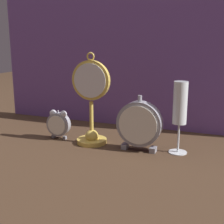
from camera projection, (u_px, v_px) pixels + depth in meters
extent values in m
plane|color=#422D1E|center=(104.00, 149.00, 1.08)|extent=(4.00, 4.00, 0.00)
cube|color=#6B478E|center=(134.00, 38.00, 1.29)|extent=(1.25, 0.01, 0.75)
cylinder|color=gold|center=(92.00, 141.00, 1.14)|extent=(0.11, 0.11, 0.02)
sphere|color=gold|center=(92.00, 136.00, 1.14)|extent=(0.05, 0.05, 0.05)
cylinder|color=gold|center=(92.00, 120.00, 1.13)|extent=(0.01, 0.01, 0.14)
cylinder|color=gold|center=(91.00, 80.00, 1.09)|extent=(0.14, 0.02, 0.14)
cylinder|color=silver|center=(90.00, 81.00, 1.08)|extent=(0.12, 0.00, 0.12)
torus|color=gold|center=(91.00, 56.00, 1.07)|extent=(0.03, 0.01, 0.03)
cube|color=gray|center=(54.00, 136.00, 1.21)|extent=(0.01, 0.01, 0.01)
cube|color=gray|center=(65.00, 138.00, 1.19)|extent=(0.01, 0.01, 0.01)
cylinder|color=gray|center=(59.00, 124.00, 1.18)|extent=(0.09, 0.03, 0.09)
cylinder|color=silver|center=(56.00, 125.00, 1.17)|extent=(0.07, 0.00, 0.07)
sphere|color=silver|center=(53.00, 113.00, 1.18)|extent=(0.03, 0.03, 0.03)
sphere|color=silver|center=(63.00, 114.00, 1.17)|extent=(0.03, 0.03, 0.03)
cylinder|color=silver|center=(58.00, 112.00, 1.17)|extent=(0.00, 0.00, 0.02)
cube|color=gray|center=(125.00, 146.00, 1.09)|extent=(0.02, 0.03, 0.02)
cube|color=gray|center=(153.00, 150.00, 1.05)|extent=(0.02, 0.03, 0.02)
cylinder|color=gray|center=(139.00, 124.00, 1.05)|extent=(0.15, 0.04, 0.15)
cylinder|color=silver|center=(138.00, 125.00, 1.03)|extent=(0.13, 0.00, 0.13)
cylinder|color=gray|center=(140.00, 98.00, 1.03)|extent=(0.01, 0.01, 0.02)
cylinder|color=silver|center=(178.00, 152.00, 1.05)|extent=(0.06, 0.06, 0.01)
cylinder|color=silver|center=(178.00, 137.00, 1.04)|extent=(0.01, 0.01, 0.10)
cylinder|color=white|center=(180.00, 103.00, 1.01)|extent=(0.05, 0.05, 0.14)
cylinder|color=#DBC675|center=(180.00, 110.00, 1.02)|extent=(0.04, 0.04, 0.09)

